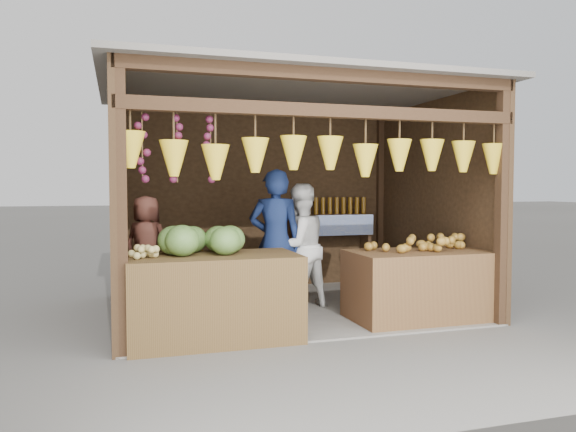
# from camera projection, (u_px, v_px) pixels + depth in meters

# --- Properties ---
(ground) EXTENTS (80.00, 80.00, 0.00)m
(ground) POSITION_uv_depth(u_px,v_px,m) (288.00, 309.00, 6.82)
(ground) COLOR #514F49
(ground) RESTS_ON ground
(stall_structure) EXTENTS (4.30, 3.30, 2.66)m
(stall_structure) POSITION_uv_depth(u_px,v_px,m) (286.00, 171.00, 6.68)
(stall_structure) COLOR slate
(stall_structure) RESTS_ON ground
(back_shelf) EXTENTS (1.25, 0.32, 1.32)m
(back_shelf) POSITION_uv_depth(u_px,v_px,m) (330.00, 228.00, 8.31)
(back_shelf) COLOR #382314
(back_shelf) RESTS_ON ground
(counter_left) EXTENTS (1.63, 0.85, 0.83)m
(counter_left) POSITION_uv_depth(u_px,v_px,m) (214.00, 298.00, 5.41)
(counter_left) COLOR #4A3418
(counter_left) RESTS_ON ground
(counter_right) EXTENTS (1.57, 0.85, 0.77)m
(counter_right) POSITION_uv_depth(u_px,v_px,m) (420.00, 286.00, 6.22)
(counter_right) COLOR #4F2F1A
(counter_right) RESTS_ON ground
(stool) EXTENTS (0.30, 0.30, 0.28)m
(stool) POSITION_uv_depth(u_px,v_px,m) (147.00, 306.00, 6.30)
(stool) COLOR black
(stool) RESTS_ON ground
(man_standing) EXTENTS (0.71, 0.58, 1.68)m
(man_standing) POSITION_uv_depth(u_px,v_px,m) (275.00, 242.00, 6.54)
(man_standing) COLOR #14214B
(man_standing) RESTS_ON ground
(woman_standing) EXTENTS (0.88, 0.78, 1.52)m
(woman_standing) POSITION_uv_depth(u_px,v_px,m) (299.00, 247.00, 6.76)
(woman_standing) COLOR white
(woman_standing) RESTS_ON ground
(vendor_seated) EXTENTS (0.64, 0.59, 1.10)m
(vendor_seated) POSITION_uv_depth(u_px,v_px,m) (147.00, 245.00, 6.26)
(vendor_seated) COLOR brown
(vendor_seated) RESTS_ON stool
(melon_pile) EXTENTS (1.00, 0.50, 0.32)m
(melon_pile) POSITION_uv_depth(u_px,v_px,m) (202.00, 238.00, 5.42)
(melon_pile) COLOR #224913
(melon_pile) RESTS_ON counter_left
(tanfruit_pile) EXTENTS (0.34, 0.40, 0.13)m
(tanfruit_pile) POSITION_uv_depth(u_px,v_px,m) (143.00, 251.00, 5.17)
(tanfruit_pile) COLOR tan
(tanfruit_pile) RESTS_ON counter_left
(mango_pile) EXTENTS (1.40, 0.64, 0.22)m
(mango_pile) POSITION_uv_depth(u_px,v_px,m) (421.00, 241.00, 6.22)
(mango_pile) COLOR #CC4E1B
(mango_pile) RESTS_ON counter_right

